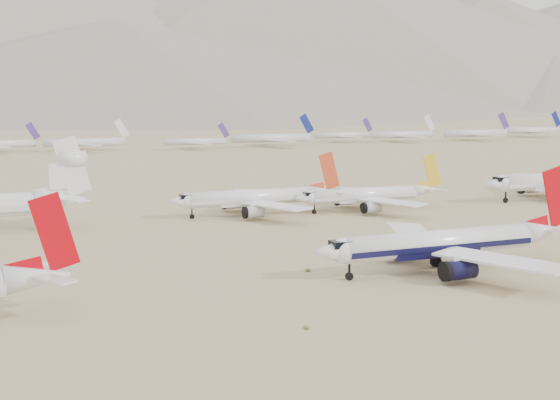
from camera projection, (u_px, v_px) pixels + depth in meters
name	position (u px, v px, depth m)	size (l,w,h in m)	color
ground	(508.00, 274.00, 130.44)	(7000.00, 7000.00, 0.00)	#907953
main_airliner	(450.00, 243.00, 132.58)	(48.56, 47.43, 17.14)	white
row2_gold_tail	(370.00, 195.00, 199.66)	(39.91, 39.03, 14.21)	white
row2_orange_tail	(257.00, 198.00, 192.36)	(42.43, 41.50, 15.13)	white
distant_storage_row	(236.00, 139.00, 431.46)	(618.99, 60.66, 15.76)	silver
mountain_range	(26.00, 15.00, 1636.67)	(7354.00, 3024.00, 470.00)	slate
foothills	(338.00, 70.00, 1327.65)	(4637.50, 1395.00, 155.00)	slate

